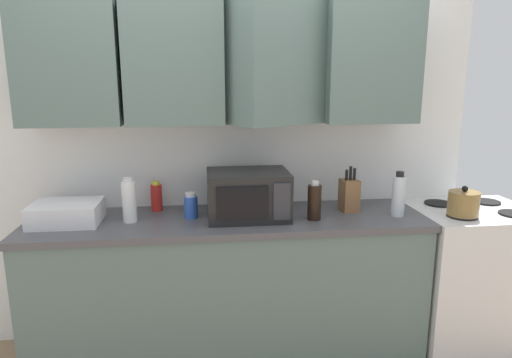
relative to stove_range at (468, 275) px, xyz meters
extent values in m
cube|color=white|center=(-1.57, 0.35, 0.85)|extent=(3.24, 0.06, 2.60)
cube|color=slate|center=(-2.45, 0.16, 1.37)|extent=(0.56, 0.33, 0.75)
cube|color=slate|center=(-1.86, 0.16, 1.37)|extent=(0.56, 0.33, 0.75)
cube|color=slate|center=(-1.28, 0.12, 1.37)|extent=(0.65, 0.57, 0.75)
cube|color=slate|center=(-0.69, 0.16, 1.37)|extent=(0.56, 0.33, 0.75)
cube|color=slate|center=(-1.57, 0.02, -0.02)|extent=(2.34, 0.60, 0.86)
cube|color=#4C4C51|center=(-1.57, 0.02, 0.43)|extent=(2.37, 0.63, 0.04)
cube|color=silver|center=(0.00, 0.00, 0.00)|extent=(0.76, 0.64, 0.90)
cylinder|color=black|center=(-0.17, -0.14, 0.45)|extent=(0.18, 0.18, 0.01)
cylinder|color=black|center=(-0.17, 0.14, 0.45)|extent=(0.18, 0.18, 0.01)
cylinder|color=black|center=(0.17, 0.14, 0.45)|extent=(0.18, 0.18, 0.01)
cylinder|color=olive|center=(-0.17, -0.14, 0.53)|extent=(0.18, 0.18, 0.14)
sphere|color=black|center=(-0.17, -0.14, 0.62)|extent=(0.04, 0.04, 0.04)
cube|color=black|center=(-1.45, 0.01, 0.59)|extent=(0.48, 0.36, 0.28)
cube|color=black|center=(-1.50, -0.17, 0.59)|extent=(0.29, 0.01, 0.18)
cube|color=#2D2D33|center=(-1.28, -0.17, 0.59)|extent=(0.10, 0.01, 0.21)
cube|color=silver|center=(-2.50, 0.02, 0.51)|extent=(0.38, 0.30, 0.12)
cube|color=brown|center=(-0.81, 0.07, 0.55)|extent=(0.11, 0.13, 0.20)
cylinder|color=black|center=(-0.84, 0.06, 0.68)|extent=(0.02, 0.02, 0.07)
cylinder|color=black|center=(-0.81, 0.06, 0.69)|extent=(0.02, 0.02, 0.09)
cylinder|color=black|center=(-0.79, 0.06, 0.69)|extent=(0.02, 0.02, 0.07)
cylinder|color=white|center=(-2.14, 0.00, 0.57)|extent=(0.08, 0.08, 0.24)
cylinder|color=silver|center=(-2.14, 0.00, 0.70)|extent=(0.06, 0.06, 0.02)
cylinder|color=red|center=(-2.01, 0.22, 0.53)|extent=(0.07, 0.07, 0.16)
cylinder|color=yellow|center=(-2.01, 0.22, 0.62)|extent=(0.04, 0.04, 0.02)
cylinder|color=silver|center=(-0.55, -0.07, 0.57)|extent=(0.08, 0.08, 0.24)
cylinder|color=black|center=(-0.55, -0.07, 0.71)|extent=(0.05, 0.05, 0.03)
cylinder|color=#2D56B7|center=(-1.79, 0.04, 0.51)|extent=(0.08, 0.08, 0.13)
cylinder|color=silver|center=(-1.79, 0.04, 0.59)|extent=(0.06, 0.06, 0.02)
cylinder|color=black|center=(-1.07, -0.08, 0.55)|extent=(0.08, 0.08, 0.21)
cylinder|color=silver|center=(-1.07, -0.08, 0.67)|extent=(0.05, 0.05, 0.03)
camera|label=1|loc=(-1.72, -2.58, 1.26)|focal=31.66mm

